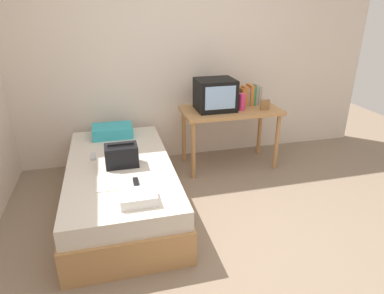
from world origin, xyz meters
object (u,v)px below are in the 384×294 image
(magazine, at_px, (108,183))
(folded_towel, at_px, (138,198))
(book_row, at_px, (250,95))
(pillow, at_px, (112,131))
(bed, at_px, (121,185))
(remote_dark, at_px, (136,182))
(picture_frame, at_px, (265,105))
(remote_silver, at_px, (93,156))
(desk, at_px, (230,116))
(tv, at_px, (215,95))
(water_bottle, at_px, (242,102))
(handbag, at_px, (122,155))

(magazine, height_order, folded_towel, folded_towel)
(book_row, height_order, pillow, book_row)
(bed, xyz_separation_m, book_row, (1.65, 0.77, 0.61))
(remote_dark, xyz_separation_m, folded_towel, (-0.01, -0.29, 0.03))
(pillow, bearing_deg, folded_towel, -84.70)
(picture_frame, bearing_deg, magazine, -154.69)
(remote_silver, bearing_deg, pillow, 69.22)
(desk, bearing_deg, book_row, 22.49)
(tv, relative_size, pillow, 0.99)
(tv, bearing_deg, folded_towel, -127.24)
(desk, bearing_deg, pillow, 175.78)
(tv, xyz_separation_m, pillow, (-1.19, 0.09, -0.37))
(tv, height_order, water_bottle, tv)
(desk, bearing_deg, bed, -154.50)
(remote_silver, bearing_deg, water_bottle, 12.42)
(water_bottle, relative_size, picture_frame, 1.59)
(handbag, height_order, folded_towel, handbag)
(picture_frame, relative_size, pillow, 0.28)
(tv, distance_m, magazine, 1.69)
(remote_dark, bearing_deg, magazine, 163.30)
(bed, bearing_deg, folded_towel, -81.69)
(remote_dark, bearing_deg, tv, 46.38)
(folded_towel, bearing_deg, bed, 98.31)
(book_row, bearing_deg, desk, -157.51)
(picture_frame, relative_size, folded_towel, 0.44)
(picture_frame, bearing_deg, remote_dark, -149.80)
(magazine, bearing_deg, picture_frame, 25.31)
(desk, height_order, pillow, desk)
(bed, height_order, picture_frame, picture_frame)
(book_row, xyz_separation_m, picture_frame, (0.08, -0.27, -0.06))
(picture_frame, relative_size, handbag, 0.41)
(bed, relative_size, picture_frame, 16.29)
(pillow, relative_size, remote_silver, 3.10)
(handbag, bearing_deg, bed, 118.52)
(picture_frame, xyz_separation_m, pillow, (-1.76, 0.25, -0.25))
(book_row, bearing_deg, bed, -155.02)
(pillow, bearing_deg, tv, -4.23)
(desk, xyz_separation_m, picture_frame, (0.37, -0.15, 0.15))
(remote_dark, bearing_deg, bed, 104.88)
(bed, height_order, magazine, magazine)
(desk, relative_size, picture_frame, 9.45)
(desk, height_order, folded_towel, desk)
(bed, bearing_deg, magazine, -106.78)
(book_row, relative_size, magazine, 0.88)
(tv, distance_m, folded_towel, 1.79)
(desk, distance_m, magazine, 1.79)
(remote_silver, bearing_deg, book_row, 16.84)
(water_bottle, xyz_separation_m, magazine, (-1.57, -0.94, -0.35))
(tv, relative_size, remote_silver, 3.06)
(bed, xyz_separation_m, picture_frame, (1.73, 0.50, 0.56))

